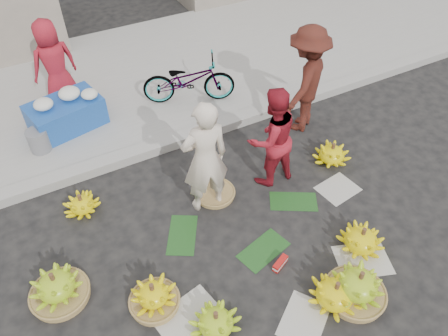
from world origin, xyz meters
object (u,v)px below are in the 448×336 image
banana_bunch_0 (154,296)px  vendor_cream (205,159)px  bicycle (189,80)px  banana_bunch_4 (361,239)px  flower_table (66,113)px

banana_bunch_0 → vendor_cream: size_ratio=0.33×
bicycle → banana_bunch_0: bearing=171.2°
banana_bunch_4 → flower_table: size_ratio=0.56×
banana_bunch_0 → bicycle: (1.97, 3.28, 0.36)m
banana_bunch_0 → banana_bunch_4: banana_bunch_0 is taller
flower_table → bicycle: bicycle is taller
banana_bunch_4 → bicycle: size_ratio=0.45×
bicycle → banana_bunch_4: bearing=-149.0°
banana_bunch_0 → vendor_cream: vendor_cream is taller
banana_bunch_0 → vendor_cream: 1.74m
vendor_cream → bicycle: (0.77, 2.20, -0.32)m
banana_bunch_0 → flower_table: flower_table is taller
bicycle → vendor_cream: bearing=-177.2°
bicycle → flower_table: bearing=104.6°
banana_bunch_0 → flower_table: size_ratio=0.45×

